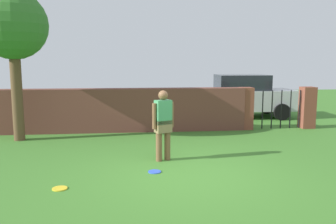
{
  "coord_description": "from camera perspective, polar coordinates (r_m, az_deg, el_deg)",
  "views": [
    {
      "loc": [
        -1.08,
        -6.7,
        2.28
      ],
      "look_at": [
        -0.2,
        2.06,
        1.0
      ],
      "focal_mm": 37.85,
      "sensor_mm": 36.0,
      "label": 1
    }
  ],
  "objects": [
    {
      "name": "frisbee_blue",
      "position": [
        7.41,
        -2.18,
        -9.58
      ],
      "size": [
        0.27,
        0.27,
        0.02
      ],
      "primitive_type": "cylinder",
      "color": "blue",
      "rests_on": "ground"
    },
    {
      "name": "brick_wall",
      "position": [
        11.5,
        -7.79,
        0.29
      ],
      "size": [
        8.13,
        0.5,
        1.39
      ],
      "primitive_type": "cube",
      "color": "brown",
      "rests_on": "ground"
    },
    {
      "name": "frisbee_yellow",
      "position": [
        6.78,
        -17.03,
        -11.7
      ],
      "size": [
        0.27,
        0.27,
        0.02
      ],
      "primitive_type": "cylinder",
      "color": "yellow",
      "rests_on": "ground"
    },
    {
      "name": "ground_plane",
      "position": [
        7.16,
        3.29,
        -10.31
      ],
      "size": [
        40.0,
        40.0,
        0.0
      ],
      "primitive_type": "plane",
      "color": "#3D7528"
    },
    {
      "name": "person",
      "position": [
        8.05,
        -0.79,
        -1.63
      ],
      "size": [
        0.5,
        0.34,
        1.62
      ],
      "rotation": [
        0.0,
        0.0,
        0.41
      ],
      "color": "brown",
      "rests_on": "ground"
    },
    {
      "name": "fence_gate",
      "position": [
        12.47,
        17.08,
        0.63
      ],
      "size": [
        2.6,
        0.44,
        1.4
      ],
      "color": "brown",
      "rests_on": "ground"
    },
    {
      "name": "car",
      "position": [
        14.63,
        11.71,
        2.54
      ],
      "size": [
        4.25,
        2.03,
        1.72
      ],
      "rotation": [
        0.0,
        0.0,
        3.11
      ],
      "color": "#B7B7BC",
      "rests_on": "ground"
    },
    {
      "name": "tree",
      "position": [
        10.95,
        -23.71,
        12.39
      ],
      "size": [
        1.92,
        1.92,
        4.22
      ],
      "color": "brown",
      "rests_on": "ground"
    }
  ]
}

